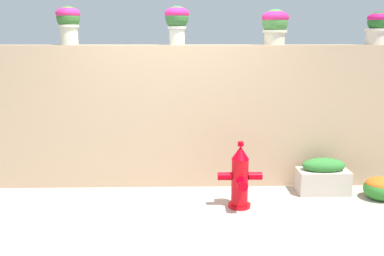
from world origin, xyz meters
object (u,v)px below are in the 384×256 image
at_px(flower_bush_left, 381,187).
at_px(planter_box, 323,176).
at_px(potted_plant_1, 68,21).
at_px(potted_plant_4, 377,26).
at_px(potted_plant_3, 275,24).
at_px(potted_plant_2, 177,20).
at_px(fire_hydrant, 240,178).

distance_m(flower_bush_left, planter_box, 0.67).
relative_size(potted_plant_1, planter_box, 0.74).
xyz_separation_m(potted_plant_4, planter_box, (-0.68, -0.40, -1.79)).
bearing_deg(potted_plant_1, potted_plant_4, 0.83).
bearing_deg(flower_bush_left, potted_plant_4, 85.36).
distance_m(potted_plant_3, potted_plant_4, 1.25).
xyz_separation_m(potted_plant_1, potted_plant_4, (3.75, 0.05, -0.06)).
distance_m(potted_plant_3, flower_bush_left, 2.33).
xyz_separation_m(potted_plant_4, flower_bush_left, (-0.05, -0.62, -1.86)).
bearing_deg(potted_plant_2, flower_bush_left, -14.41).
xyz_separation_m(potted_plant_1, fire_hydrant, (2.00, -0.77, -1.73)).
bearing_deg(potted_plant_1, fire_hydrant, -21.17).
height_order(potted_plant_3, potted_plant_4, potted_plant_3).
xyz_separation_m(flower_bush_left, planter_box, (-0.63, 0.21, 0.07)).
distance_m(potted_plant_2, potted_plant_4, 2.46).
distance_m(potted_plant_2, planter_box, 2.61).
bearing_deg(potted_plant_3, flower_bush_left, -27.62).
height_order(flower_bush_left, planter_box, planter_box).
relative_size(potted_plant_4, fire_hydrant, 0.52).
bearing_deg(flower_bush_left, fire_hydrant, -172.94).
distance_m(potted_plant_3, fire_hydrant, 1.96).
bearing_deg(potted_plant_4, potted_plant_2, 179.94).
bearing_deg(fire_hydrant, potted_plant_4, 25.20).
bearing_deg(potted_plant_3, potted_plant_1, -178.42).
distance_m(potted_plant_1, potted_plant_2, 1.30).
bearing_deg(planter_box, potted_plant_3, 144.10).
xyz_separation_m(potted_plant_2, fire_hydrant, (0.70, -0.83, -1.74)).
height_order(potted_plant_1, potted_plant_4, potted_plant_1).
xyz_separation_m(potted_plant_1, flower_bush_left, (3.70, -0.56, -1.92)).
bearing_deg(potted_plant_4, planter_box, -149.26).
relative_size(fire_hydrant, planter_box, 1.23).
bearing_deg(flower_bush_left, potted_plant_3, 152.38).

